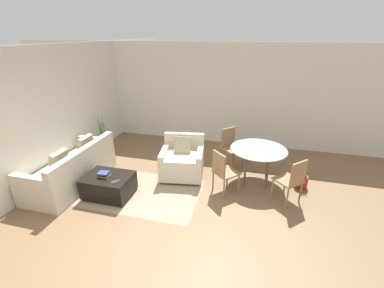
% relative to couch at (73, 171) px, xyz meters
% --- Properties ---
extents(ground_plane, '(20.00, 20.00, 0.00)m').
position_rel_couch_xyz_m(ground_plane, '(2.26, -0.93, -0.30)').
color(ground_plane, brown).
extents(wall_back, '(12.00, 0.06, 2.75)m').
position_rel_couch_xyz_m(wall_back, '(2.26, 3.06, 1.08)').
color(wall_back, silver).
rests_on(wall_back, ground_plane).
extents(wall_left, '(0.06, 12.00, 2.75)m').
position_rel_couch_xyz_m(wall_left, '(-0.57, 0.57, 1.08)').
color(wall_left, silver).
rests_on(wall_left, ground_plane).
extents(area_rug, '(2.27, 1.50, 0.01)m').
position_rel_couch_xyz_m(area_rug, '(1.53, 0.05, -0.30)').
color(area_rug, gray).
rests_on(area_rug, ground_plane).
extents(couch, '(0.90, 1.99, 0.91)m').
position_rel_couch_xyz_m(couch, '(0.00, 0.00, 0.00)').
color(couch, beige).
rests_on(couch, ground_plane).
extents(armchair, '(1.03, 1.04, 0.88)m').
position_rel_couch_xyz_m(armchair, '(2.11, 0.93, 0.05)').
color(armchair, beige).
rests_on(armchair, ground_plane).
extents(ottoman, '(0.89, 0.67, 0.43)m').
position_rel_couch_xyz_m(ottoman, '(0.94, -0.20, -0.07)').
color(ottoman, black).
rests_on(ottoman, ground_plane).
extents(book_stack, '(0.21, 0.18, 0.09)m').
position_rel_couch_xyz_m(book_stack, '(0.89, -0.22, 0.17)').
color(book_stack, gold).
rests_on(book_stack, ottoman).
extents(tv_remote_primary, '(0.12, 0.12, 0.01)m').
position_rel_couch_xyz_m(tv_remote_primary, '(1.21, -0.37, 0.13)').
color(tv_remote_primary, '#333338').
rests_on(tv_remote_primary, ottoman).
extents(tv_remote_secondary, '(0.15, 0.14, 0.01)m').
position_rel_couch_xyz_m(tv_remote_secondary, '(1.19, -0.32, 0.13)').
color(tv_remote_secondary, '#333338').
rests_on(tv_remote_secondary, ottoman).
extents(potted_plant, '(0.39, 0.39, 1.05)m').
position_rel_couch_xyz_m(potted_plant, '(-0.23, 1.53, -0.05)').
color(potted_plant, brown).
rests_on(potted_plant, ground_plane).
extents(dining_table, '(1.16, 1.16, 0.76)m').
position_rel_couch_xyz_m(dining_table, '(3.70, 1.08, 0.38)').
color(dining_table, '#99A8AD').
rests_on(dining_table, ground_plane).
extents(dining_chair_near_left, '(0.59, 0.59, 0.90)m').
position_rel_couch_xyz_m(dining_chair_near_left, '(3.07, 0.44, 0.22)').
color(dining_chair_near_left, '#93704C').
rests_on(dining_chair_near_left, ground_plane).
extents(dining_chair_near_right, '(0.59, 0.59, 0.90)m').
position_rel_couch_xyz_m(dining_chair_near_right, '(4.34, 0.44, 0.22)').
color(dining_chair_near_right, '#93704C').
rests_on(dining_chair_near_right, ground_plane).
extents(dining_chair_far_left, '(0.59, 0.59, 0.90)m').
position_rel_couch_xyz_m(dining_chair_far_left, '(3.07, 1.71, 0.22)').
color(dining_chair_far_left, '#93704C').
rests_on(dining_chair_far_left, ground_plane).
extents(potted_plant_small, '(0.27, 0.27, 0.69)m').
position_rel_couch_xyz_m(potted_plant_small, '(4.62, 1.07, -0.10)').
color(potted_plant_small, maroon).
rests_on(potted_plant_small, ground_plane).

